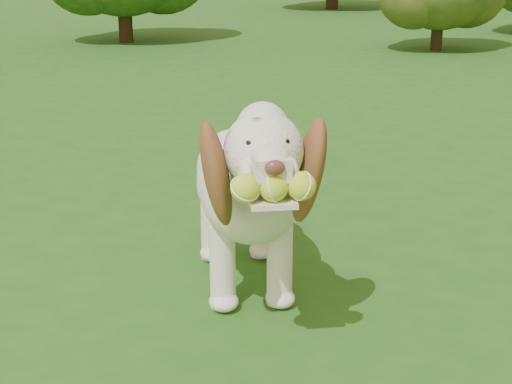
{
  "coord_description": "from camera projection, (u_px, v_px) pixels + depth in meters",
  "views": [
    {
      "loc": [
        -0.02,
        -2.44,
        1.41
      ],
      "look_at": [
        0.02,
        0.24,
        0.52
      ],
      "focal_mm": 55.0,
      "sensor_mm": 36.0,
      "label": 1
    }
  ],
  "objects": [
    {
      "name": "ground",
      "position": [
        252.0,
        353.0,
        2.76
      ],
      "size": [
        80.0,
        80.0,
        0.0
      ],
      "primitive_type": "plane",
      "color": "#204E16",
      "rests_on": "ground"
    },
    {
      "name": "dog",
      "position": [
        247.0,
        182.0,
        3.1
      ],
      "size": [
        0.55,
        1.35,
        0.88
      ],
      "rotation": [
        0.0,
        0.0,
        0.12
      ],
      "color": "silver",
      "rests_on": "ground"
    }
  ]
}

